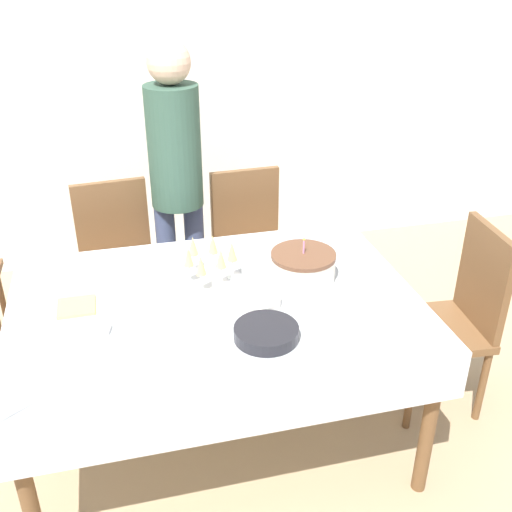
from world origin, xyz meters
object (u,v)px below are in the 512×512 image
(dining_chair_far_left, at_px, (119,261))
(plate_stack_dessert, at_px, (256,301))
(champagne_tray, at_px, (208,264))
(dining_chair_right_end, at_px, (456,312))
(birthday_cake, at_px, (303,266))
(person_standing, at_px, (176,169))
(dining_chair_far_right, at_px, (250,246))
(plate_stack_main, at_px, (266,333))

(dining_chair_far_left, bearing_deg, plate_stack_dessert, -61.40)
(champagne_tray, bearing_deg, dining_chair_right_end, -8.22)
(birthday_cake, bearing_deg, person_standing, 116.88)
(dining_chair_far_right, distance_m, person_standing, 0.63)
(birthday_cake, distance_m, plate_stack_dessert, 0.30)
(dining_chair_right_end, xyz_separation_m, person_standing, (-1.19, 0.95, 0.49))
(dining_chair_far_left, height_order, dining_chair_right_end, same)
(plate_stack_dessert, xyz_separation_m, person_standing, (-0.18, 1.02, 0.23))
(dining_chair_right_end, xyz_separation_m, champagne_tray, (-1.16, 0.17, 0.33))
(birthday_cake, relative_size, person_standing, 0.17)
(dining_chair_right_end, xyz_separation_m, plate_stack_dessert, (-1.00, -0.07, 0.26))
(dining_chair_far_right, distance_m, champagne_tray, 0.89)
(plate_stack_main, xyz_separation_m, plate_stack_dessert, (0.02, 0.23, -0.00))
(dining_chair_far_left, distance_m, dining_chair_far_right, 0.75)
(birthday_cake, bearing_deg, plate_stack_main, -124.68)
(dining_chair_far_left, relative_size, birthday_cake, 3.32)
(birthday_cake, xyz_separation_m, champagne_tray, (-0.40, 0.08, 0.02))
(dining_chair_right_end, bearing_deg, dining_chair_far_right, 131.02)
(plate_stack_dessert, bearing_deg, dining_chair_right_end, 4.13)
(dining_chair_far_left, bearing_deg, person_standing, 5.69)
(birthday_cake, distance_m, person_standing, 0.98)
(birthday_cake, height_order, person_standing, person_standing)
(plate_stack_dessert, bearing_deg, birthday_cake, 32.11)
(dining_chair_far_left, height_order, birthday_cake, birthday_cake)
(dining_chair_far_left, height_order, plate_stack_dessert, dining_chair_far_left)
(dining_chair_far_right, xyz_separation_m, champagne_tray, (-0.36, -0.74, 0.33))
(dining_chair_far_right, height_order, birthday_cake, birthday_cake)
(dining_chair_far_left, relative_size, plate_stack_main, 3.84)
(birthday_cake, distance_m, champagne_tray, 0.41)
(plate_stack_dessert, relative_size, person_standing, 0.12)
(dining_chair_far_right, distance_m, dining_chair_right_end, 1.21)
(dining_chair_far_right, distance_m, plate_stack_dessert, 1.04)
(dining_chair_far_left, relative_size, dining_chair_far_right, 1.00)
(dining_chair_far_left, relative_size, champagne_tray, 3.12)
(dining_chair_far_left, height_order, plate_stack_main, dining_chair_far_left)
(person_standing, bearing_deg, plate_stack_main, -82.49)
(birthday_cake, bearing_deg, dining_chair_far_right, 92.75)
(dining_chair_far_left, bearing_deg, birthday_cake, -46.33)
(champagne_tray, bearing_deg, dining_chair_far_right, 63.87)
(plate_stack_main, relative_size, person_standing, 0.15)
(dining_chair_right_end, xyz_separation_m, birthday_cake, (-0.75, 0.09, 0.31))
(dining_chair_far_left, distance_m, person_standing, 0.61)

